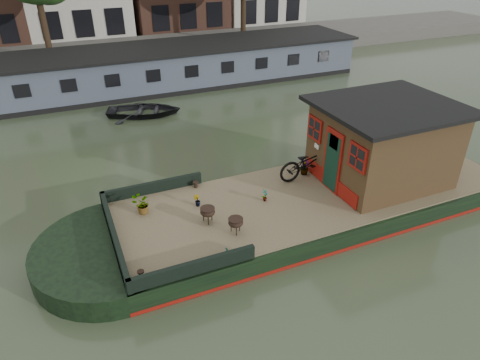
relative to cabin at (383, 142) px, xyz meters
name	(u,v)px	position (x,y,z in m)	size (l,w,h in m)	color
ground	(315,210)	(-2.19, 0.00, -1.88)	(120.00, 120.00, 0.00)	#313B25
houseboat_hull	(277,212)	(-3.52, 0.00, -1.60)	(14.01, 4.02, 0.60)	black
houseboat_deck	(317,193)	(-2.19, 0.00, -1.25)	(11.80, 3.80, 0.05)	#776649
bow_bulwark	(148,227)	(-7.25, 0.00, -1.05)	(3.00, 4.00, 0.35)	black
cabin	(383,142)	(0.00, 0.00, 0.00)	(4.00, 3.50, 2.42)	#332214
bicycle	(309,162)	(-1.99, 0.88, -0.69)	(0.71, 2.03, 1.07)	black
potted_plant_a	(265,195)	(-3.85, 0.18, -1.04)	(0.19, 0.13, 0.37)	#98382B
potted_plant_b	(197,201)	(-5.71, 0.72, -1.06)	(0.19, 0.15, 0.34)	brown
potted_plant_c	(142,205)	(-7.20, 0.95, -0.96)	(0.49, 0.42, 0.54)	brown
potted_plant_d	(304,167)	(-1.99, 1.10, -0.99)	(0.27, 0.27, 0.48)	brown
potted_plant_e	(227,253)	(-5.78, -1.70, -1.08)	(0.16, 0.11, 0.30)	brown
brazier_front	(236,226)	(-5.20, -0.88, -1.01)	(0.40, 0.40, 0.44)	black
brazier_rear	(208,215)	(-5.70, -0.15, -1.01)	(0.41, 0.41, 0.44)	black
bollard_port	(196,185)	(-5.42, 1.70, -1.13)	(0.17, 0.17, 0.19)	black
bollard_stbd	(141,274)	(-7.79, -1.56, -1.14)	(0.16, 0.16, 0.18)	black
dinghy	(144,108)	(-5.21, 10.00, -1.53)	(2.41, 3.37, 0.70)	black
far_houseboat	(181,66)	(-2.19, 14.00, -0.91)	(20.40, 4.40, 2.11)	#424B58
quay	(154,50)	(-2.19, 20.50, -1.43)	(60.00, 6.00, 0.90)	#47443F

